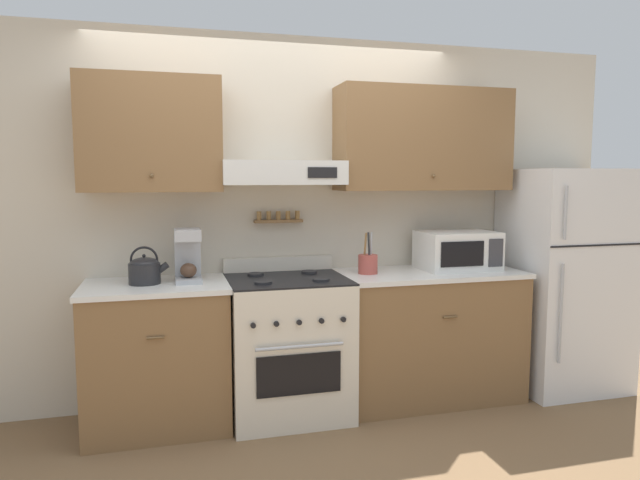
{
  "coord_description": "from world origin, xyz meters",
  "views": [
    {
      "loc": [
        -0.75,
        -3.31,
        1.57
      ],
      "look_at": [
        0.21,
        0.27,
        1.17
      ],
      "focal_mm": 32.0,
      "sensor_mm": 36.0,
      "label": 1
    }
  ],
  "objects_px": {
    "refrigerator": "(564,279)",
    "tea_kettle": "(145,270)",
    "utensil_crock": "(368,263)",
    "microwave": "(457,250)",
    "stove_range": "(288,346)",
    "coffee_maker": "(188,254)"
  },
  "relations": [
    {
      "from": "refrigerator",
      "to": "microwave",
      "type": "relative_size",
      "value": 3.05
    },
    {
      "from": "microwave",
      "to": "refrigerator",
      "type": "bearing_deg",
      "value": -5.06
    },
    {
      "from": "refrigerator",
      "to": "tea_kettle",
      "type": "distance_m",
      "value": 3.02
    },
    {
      "from": "microwave",
      "to": "utensil_crock",
      "type": "relative_size",
      "value": 1.89
    },
    {
      "from": "utensil_crock",
      "to": "microwave",
      "type": "bearing_deg",
      "value": 1.48
    },
    {
      "from": "stove_range",
      "to": "microwave",
      "type": "bearing_deg",
      "value": 2.67
    },
    {
      "from": "coffee_maker",
      "to": "utensil_crock",
      "type": "distance_m",
      "value": 1.21
    },
    {
      "from": "stove_range",
      "to": "microwave",
      "type": "relative_size",
      "value": 1.9
    },
    {
      "from": "stove_range",
      "to": "refrigerator",
      "type": "bearing_deg",
      "value": -0.46
    },
    {
      "from": "tea_kettle",
      "to": "coffee_maker",
      "type": "relative_size",
      "value": 0.74
    },
    {
      "from": "refrigerator",
      "to": "microwave",
      "type": "distance_m",
      "value": 0.89
    },
    {
      "from": "microwave",
      "to": "coffee_maker",
      "type": "bearing_deg",
      "value": 179.5
    },
    {
      "from": "coffee_maker",
      "to": "microwave",
      "type": "distance_m",
      "value": 1.89
    },
    {
      "from": "stove_range",
      "to": "coffee_maker",
      "type": "distance_m",
      "value": 0.89
    },
    {
      "from": "microwave",
      "to": "utensil_crock",
      "type": "distance_m",
      "value": 0.69
    },
    {
      "from": "refrigerator",
      "to": "utensil_crock",
      "type": "bearing_deg",
      "value": 177.85
    },
    {
      "from": "refrigerator",
      "to": "microwave",
      "type": "xyz_separation_m",
      "value": [
        -0.85,
        0.08,
        0.24
      ]
    },
    {
      "from": "coffee_maker",
      "to": "tea_kettle",
      "type": "bearing_deg",
      "value": -172.52
    },
    {
      "from": "tea_kettle",
      "to": "microwave",
      "type": "bearing_deg",
      "value": 0.47
    },
    {
      "from": "tea_kettle",
      "to": "microwave",
      "type": "distance_m",
      "value": 2.16
    },
    {
      "from": "refrigerator",
      "to": "microwave",
      "type": "bearing_deg",
      "value": 174.94
    },
    {
      "from": "tea_kettle",
      "to": "stove_range",
      "type": "bearing_deg",
      "value": -2.63
    }
  ]
}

